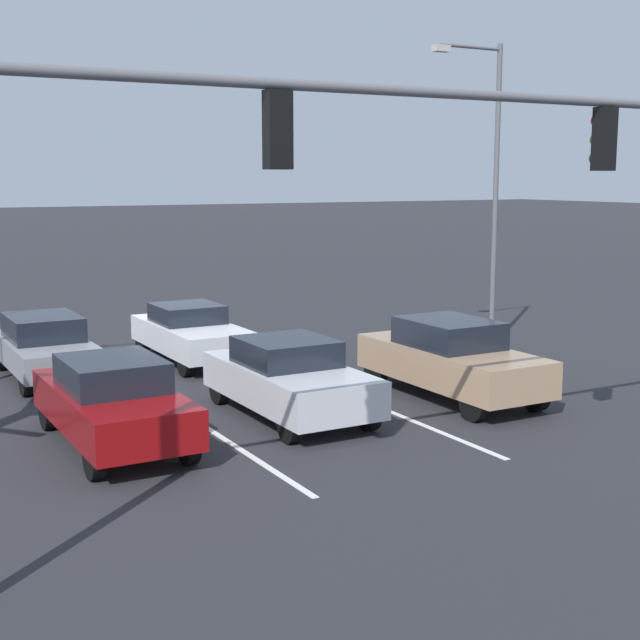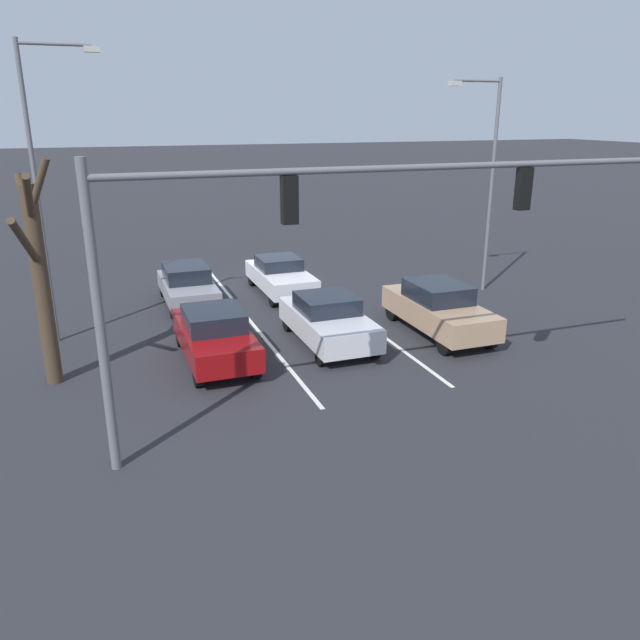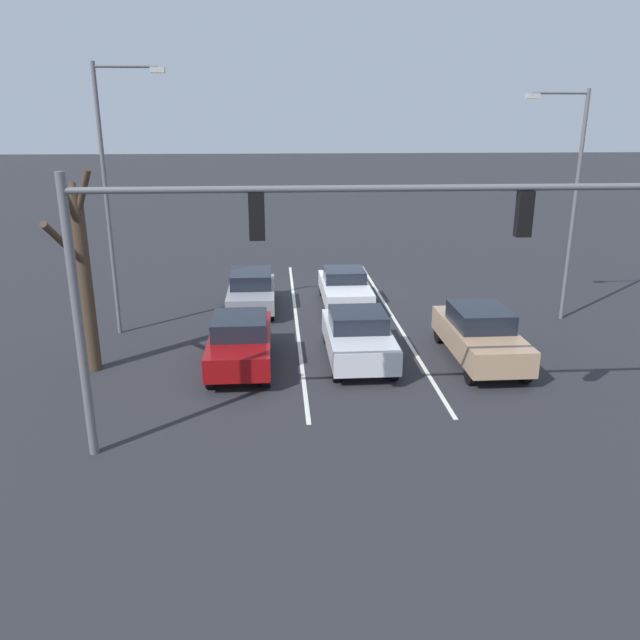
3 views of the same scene
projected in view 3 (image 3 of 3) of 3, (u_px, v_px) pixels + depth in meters
The scene contains 12 objects.
ground_plane at pixel (338, 299), 25.87m from camera, with size 240.00×240.00×0.00m, color #28282D.
lane_stripe_left_divider at pixel (393, 317), 23.57m from camera, with size 0.12×17.11×0.01m, color silver.
lane_stripe_center_divider at pixel (296, 319), 23.32m from camera, with size 0.12×17.11×0.01m, color silver.
car_maroon_rightlane_front at pixel (240, 341), 18.63m from camera, with size 1.81×4.39×1.56m.
car_tan_leftlane_front at pixel (480, 334), 19.04m from camera, with size 1.82×4.67×1.67m.
car_silver_midlane_front at pixel (358, 336), 19.12m from camera, with size 1.90×4.30×1.53m.
car_gray_rightlane_second at pixel (252, 290), 24.32m from camera, with size 1.77×4.14×1.47m.
car_white_midlane_second at pixel (345, 288), 24.80m from camera, with size 1.80×4.35×1.43m.
traffic_signal_gantry at pixel (273, 245), 12.78m from camera, with size 12.79×0.37×6.14m.
street_lamp_right_shoulder at pixel (112, 185), 20.26m from camera, with size 2.25×0.24×8.82m.
street_lamp_left_shoulder at pixel (570, 191), 21.90m from camera, with size 2.21×0.24×8.10m.
bare_tree_near at pixel (82, 270), 17.56m from camera, with size 1.03×2.69×5.88m.
Camera 3 is at (2.55, 24.78, 7.08)m, focal length 35.00 mm.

